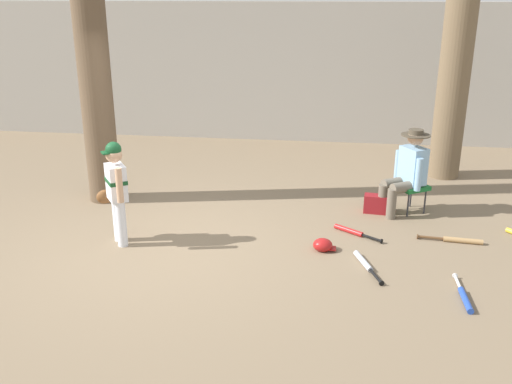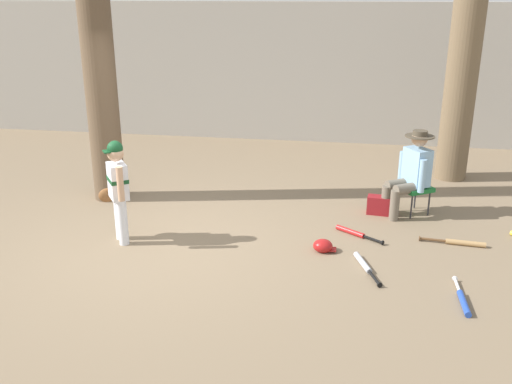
% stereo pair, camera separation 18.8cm
% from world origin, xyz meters
% --- Properties ---
extents(ground_plane, '(60.00, 60.00, 0.00)m').
position_xyz_m(ground_plane, '(0.00, 0.00, 0.00)').
color(ground_plane, '#7F6B51').
extents(concrete_back_wall, '(18.00, 0.36, 2.79)m').
position_xyz_m(concrete_back_wall, '(0.00, 5.68, 1.40)').
color(concrete_back_wall, '#ADA89E').
rests_on(concrete_back_wall, ground).
extents(tree_near_player, '(0.73, 0.73, 5.27)m').
position_xyz_m(tree_near_player, '(-1.39, 1.60, 2.26)').
color(tree_near_player, brown).
rests_on(tree_near_player, ground).
extents(tree_behind_spectator, '(0.72, 0.72, 4.43)m').
position_xyz_m(tree_behind_spectator, '(3.89, 3.45, 1.87)').
color(tree_behind_spectator, brown).
rests_on(tree_behind_spectator, ground).
extents(young_ballplayer, '(0.51, 0.51, 1.31)m').
position_xyz_m(young_ballplayer, '(-0.60, 0.10, 0.74)').
color(young_ballplayer, white).
rests_on(young_ballplayer, ground).
extents(folding_stool, '(0.55, 0.55, 0.41)m').
position_xyz_m(folding_stool, '(3.11, 1.67, 0.36)').
color(folding_stool, '#196B2D').
rests_on(folding_stool, ground).
extents(seated_spectator, '(0.66, 0.58, 1.20)m').
position_xyz_m(seated_spectator, '(3.03, 1.62, 0.64)').
color(seated_spectator, '#6B6051').
rests_on(seated_spectator, ground).
extents(handbag_beside_stool, '(0.36, 0.22, 0.26)m').
position_xyz_m(handbag_beside_stool, '(2.64, 1.57, 0.13)').
color(handbag_beside_stool, maroon).
rests_on(handbag_beside_stool, ground).
extents(bat_wood_tan, '(0.80, 0.14, 0.07)m').
position_xyz_m(bat_wood_tan, '(3.60, 0.67, 0.03)').
color(bat_wood_tan, tan).
rests_on(bat_wood_tan, ground).
extents(bat_aluminum_silver, '(0.31, 0.75, 0.07)m').
position_xyz_m(bat_aluminum_silver, '(2.41, -0.14, 0.03)').
color(bat_aluminum_silver, '#B7BCC6').
rests_on(bat_aluminum_silver, ground).
extents(bat_blue_youth, '(0.07, 0.75, 0.07)m').
position_xyz_m(bat_blue_youth, '(3.39, -0.77, 0.03)').
color(bat_blue_youth, '#2347AD').
rests_on(bat_blue_youth, ground).
extents(bat_red_barrel, '(0.61, 0.46, 0.07)m').
position_xyz_m(bat_red_barrel, '(2.29, 0.76, 0.03)').
color(bat_red_barrel, red).
rests_on(bat_red_barrel, ground).
extents(batting_helmet_red, '(0.28, 0.22, 0.16)m').
position_xyz_m(batting_helmet_red, '(1.92, 0.22, 0.07)').
color(batting_helmet_red, '#A81919').
rests_on(batting_helmet_red, ground).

